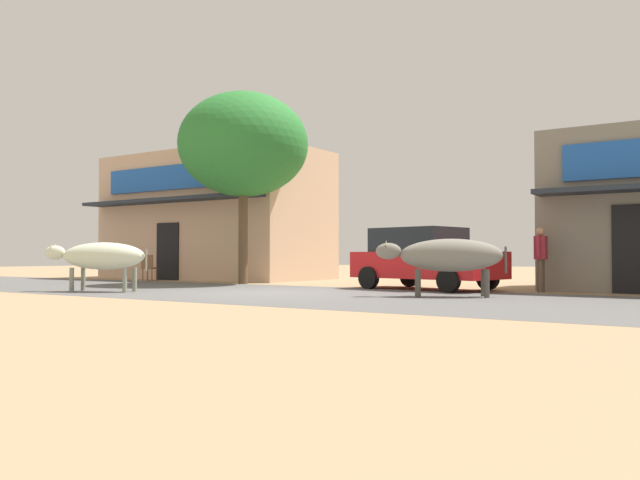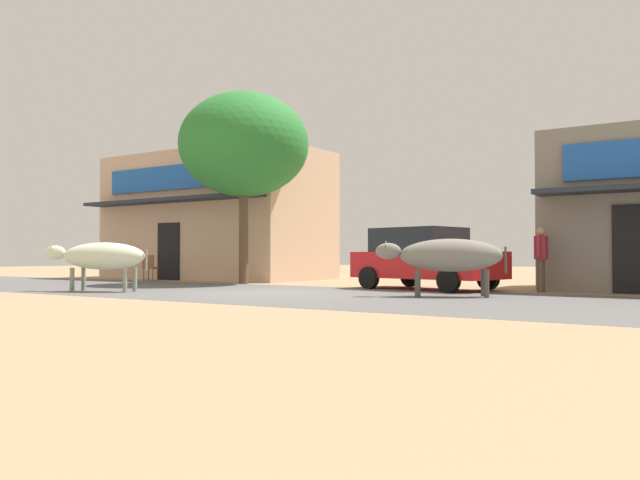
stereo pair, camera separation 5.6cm
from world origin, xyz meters
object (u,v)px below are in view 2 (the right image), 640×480
pedestrian_by_shop (541,254)px  cafe_chair_near_tree (150,266)px  roadside_tree (244,145)px  cow_near_brown (102,256)px  parked_hatchback_car (425,258)px  cow_far_dark (448,256)px

pedestrian_by_shop → cafe_chair_near_tree: pedestrian_by_shop is taller
roadside_tree → cow_near_brown: (-0.11, -5.30, -3.54)m
parked_hatchback_car → cafe_chair_near_tree: parked_hatchback_car is taller
parked_hatchback_car → cow_far_dark: parked_hatchback_car is taller
pedestrian_by_shop → cow_near_brown: bearing=-148.0°
cow_near_brown → cow_far_dark: size_ratio=1.00×
cafe_chair_near_tree → roadside_tree: bearing=-1.1°
roadside_tree → parked_hatchback_car: size_ratio=1.45×
cafe_chair_near_tree → cow_near_brown: bearing=-51.2°
roadside_tree → cow_far_dark: 8.94m
cafe_chair_near_tree → pedestrian_by_shop: bearing=1.5°
parked_hatchback_car → cafe_chair_near_tree: bearing=-179.5°
cow_near_brown → cafe_chair_near_tree: (-4.32, 5.38, -0.36)m
roadside_tree → cow_near_brown: bearing=-91.2°
cow_far_dark → roadside_tree: bearing=162.9°
cow_far_dark → cafe_chair_near_tree: size_ratio=2.91×
roadside_tree → pedestrian_by_shop: roadside_tree is taller
cow_near_brown → pedestrian_by_shop: pedestrian_by_shop is taller
parked_hatchback_car → cow_far_dark: (1.72, -2.60, 0.05)m
parked_hatchback_car → cow_near_brown: size_ratio=1.57×
parked_hatchback_car → cow_near_brown: parked_hatchback_car is taller
cow_far_dark → pedestrian_by_shop: size_ratio=1.68×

